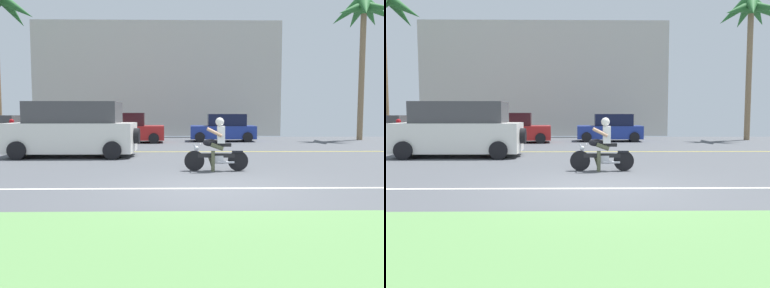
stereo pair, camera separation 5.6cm
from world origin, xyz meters
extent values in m
cube|color=#4C4F54|center=(0.00, 3.00, -0.02)|extent=(56.00, 30.00, 0.04)
cube|color=#5B8C4C|center=(0.00, -4.10, 0.03)|extent=(56.00, 3.80, 0.06)
cube|color=silver|center=(0.00, -0.06, 0.00)|extent=(50.40, 0.12, 0.01)
cube|color=yellow|center=(0.00, 7.81, 0.00)|extent=(50.40, 0.12, 0.01)
cylinder|color=black|center=(-0.34, 2.50, 0.28)|extent=(0.57, 0.10, 0.56)
cylinder|color=black|center=(0.88, 2.46, 0.28)|extent=(0.57, 0.10, 0.56)
cylinder|color=#B7BAC1|center=(-0.24, 2.50, 0.51)|extent=(0.25, 0.06, 0.49)
cube|color=black|center=(0.27, 2.48, 0.43)|extent=(1.03, 0.13, 0.11)
cube|color=#B7BAC1|center=(0.32, 2.48, 0.32)|extent=(0.31, 0.20, 0.23)
ellipsoid|color=black|center=(0.10, 2.49, 0.79)|extent=(0.41, 0.23, 0.21)
cube|color=black|center=(0.46, 2.47, 0.73)|extent=(0.46, 0.22, 0.09)
cube|color=black|center=(0.86, 2.46, 0.53)|extent=(0.31, 0.16, 0.06)
cylinder|color=#B7BAC1|center=(-0.17, 2.50, 0.75)|extent=(0.05, 0.58, 0.03)
sphere|color=#B7BAC1|center=(-0.28, 2.50, 0.63)|extent=(0.13, 0.13, 0.13)
cylinder|color=#B7BAC1|center=(0.53, 2.36, 0.25)|extent=(0.47, 0.08, 0.07)
cube|color=white|center=(0.40, 2.48, 1.01)|extent=(0.22, 0.31, 0.47)
sphere|color=silver|center=(0.37, 2.48, 1.37)|extent=(0.24, 0.24, 0.24)
cylinder|color=#51563D|center=(0.30, 2.57, 0.69)|extent=(0.38, 0.13, 0.24)
cylinder|color=#51563D|center=(0.29, 2.39, 0.69)|extent=(0.38, 0.13, 0.24)
cylinder|color=#51563D|center=(0.18, 2.35, 0.29)|extent=(0.11, 0.11, 0.57)
cylinder|color=#51563D|center=(0.15, 2.60, 0.25)|extent=(0.19, 0.11, 0.32)
cylinder|color=tan|center=(0.22, 2.67, 1.08)|extent=(0.43, 0.10, 0.27)
cylinder|color=tan|center=(0.21, 2.30, 1.08)|extent=(0.43, 0.10, 0.27)
cube|color=white|center=(-4.77, 6.13, 0.71)|extent=(4.57, 1.90, 1.08)
cube|color=#444346|center=(-4.68, 6.13, 1.64)|extent=(3.29, 1.63, 0.78)
cylinder|color=black|center=(-3.12, 7.08, 0.32)|extent=(0.64, 0.22, 0.64)
cylinder|color=black|center=(-6.41, 7.08, 0.32)|extent=(0.64, 0.22, 0.64)
cylinder|color=black|center=(-3.13, 5.18, 0.32)|extent=(0.64, 0.22, 0.64)
cylinder|color=black|center=(-6.42, 5.19, 0.32)|extent=(0.64, 0.22, 0.64)
cylinder|color=black|center=(-2.39, 6.13, 0.77)|extent=(0.20, 0.58, 0.58)
cube|color=beige|center=(-9.74, 11.04, 0.51)|extent=(4.29, 1.88, 0.70)
cylinder|color=black|center=(-8.27, 10.13, 0.28)|extent=(0.57, 0.21, 0.56)
cylinder|color=black|center=(-8.18, 11.80, 0.28)|extent=(0.57, 0.21, 0.56)
cube|color=#AD1E1E|center=(-3.71, 13.00, 0.54)|extent=(4.03, 2.09, 0.77)
cube|color=#351116|center=(-3.94, 12.99, 1.27)|extent=(2.37, 1.73, 0.71)
cylinder|color=black|center=(-5.05, 11.99, 0.28)|extent=(0.57, 0.22, 0.56)
cylinder|color=black|center=(-2.24, 12.18, 0.28)|extent=(0.57, 0.22, 0.56)
cylinder|color=black|center=(-5.18, 13.82, 0.28)|extent=(0.57, 0.22, 0.56)
cylinder|color=black|center=(-2.36, 14.01, 0.28)|extent=(0.57, 0.22, 0.56)
cube|color=navy|center=(1.59, 13.94, 0.52)|extent=(3.73, 1.76, 0.73)
cube|color=black|center=(1.81, 13.93, 1.22)|extent=(2.17, 1.49, 0.68)
cylinder|color=black|center=(2.93, 14.76, 0.28)|extent=(0.56, 0.19, 0.56)
cylinder|color=black|center=(0.27, 14.81, 0.28)|extent=(0.56, 0.19, 0.56)
cylinder|color=black|center=(2.90, 13.07, 0.28)|extent=(0.56, 0.19, 0.56)
cylinder|color=black|center=(0.24, 13.12, 0.28)|extent=(0.56, 0.19, 0.56)
cylinder|color=#846B4C|center=(9.98, 14.84, 3.92)|extent=(0.33, 0.33, 7.83)
sphere|color=#28662D|center=(9.98, 14.84, 7.83)|extent=(0.86, 0.86, 0.86)
cone|color=#28662D|center=(10.91, 14.87, 7.60)|extent=(2.18, 0.80, 1.61)
cone|color=#28662D|center=(10.66, 15.47, 7.60)|extent=(2.06, 2.00, 1.72)
cone|color=#28662D|center=(9.95, 15.76, 7.60)|extent=(0.82, 2.13, 1.79)
cone|color=#28662D|center=(9.10, 15.10, 7.60)|extent=(2.19, 1.29, 1.86)
cone|color=#28662D|center=(9.13, 14.49, 7.60)|extent=(2.30, 1.52, 1.32)
cone|color=#28662D|center=(9.66, 13.98, 7.60)|extent=(1.44, 2.26, 1.69)
cone|color=#28662D|center=(10.43, 14.03, 7.60)|extent=(1.70, 2.26, 1.23)
cone|color=#235B28|center=(-10.41, 14.71, 7.75)|extent=(2.53, 1.12, 1.91)
cone|color=#235B28|center=(-10.92, 15.50, 7.75)|extent=(1.88, 2.40, 2.22)
cylinder|color=black|center=(-8.78, 8.90, 0.26)|extent=(0.32, 0.48, 0.51)
cylinder|color=black|center=(-8.23, 9.86, 0.26)|extent=(0.32, 0.48, 0.51)
cylinder|color=#B7BAC1|center=(-8.74, 8.98, 0.47)|extent=(0.15, 0.22, 0.44)
cube|color=black|center=(-8.50, 9.38, 0.39)|extent=(0.53, 0.85, 0.10)
cube|color=#B7BAC1|center=(-8.48, 9.42, 0.29)|extent=(0.28, 0.32, 0.20)
ellipsoid|color=black|center=(-8.58, 9.25, 0.71)|extent=(0.37, 0.20, 0.19)
cube|color=black|center=(-8.42, 9.53, 0.66)|extent=(0.36, 0.45, 0.08)
cube|color=black|center=(-8.24, 9.85, 0.48)|extent=(0.25, 0.30, 0.05)
cylinder|color=#B7BAC1|center=(-8.70, 9.04, 0.68)|extent=(0.47, 0.29, 0.03)
sphere|color=#B7BAC1|center=(-8.75, 8.95, 0.57)|extent=(0.12, 0.12, 0.12)
cylinder|color=#B7BAC1|center=(-8.30, 9.54, 0.23)|extent=(0.26, 0.40, 0.06)
cube|color=white|center=(-8.45, 9.49, 0.92)|extent=(0.33, 0.30, 0.43)
sphere|color=maroon|center=(-8.46, 9.46, 1.24)|extent=(0.22, 0.22, 0.22)
cylinder|color=#2D334C|center=(-8.57, 9.44, 0.62)|extent=(0.26, 0.35, 0.21)
cylinder|color=#2D334C|center=(-8.42, 9.36, 0.62)|extent=(0.26, 0.35, 0.21)
cylinder|color=#2D334C|center=(-8.44, 9.25, 0.26)|extent=(0.13, 0.13, 0.52)
cylinder|color=#2D334C|center=(-8.65, 9.33, 0.23)|extent=(0.17, 0.20, 0.29)
cylinder|color=tan|center=(-8.68, 9.42, 0.98)|extent=(0.26, 0.37, 0.24)
cylinder|color=tan|center=(-8.38, 9.25, 0.98)|extent=(0.26, 0.37, 0.24)
cube|color=#BCB7AD|center=(-2.51, 21.00, 4.02)|extent=(17.43, 4.00, 8.03)
camera|label=1|loc=(-0.61, -8.20, 1.61)|focal=36.05mm
camera|label=2|loc=(-0.56, -8.20, 1.61)|focal=36.05mm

